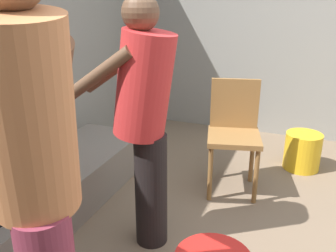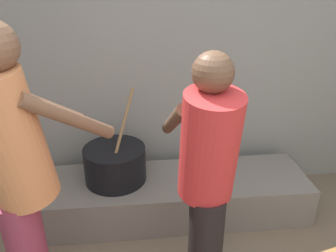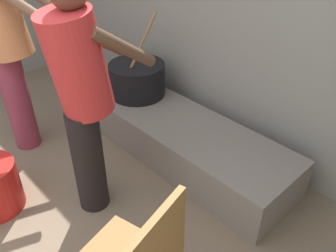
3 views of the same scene
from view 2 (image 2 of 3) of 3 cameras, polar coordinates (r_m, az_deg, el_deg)
The scene contains 5 objects.
block_enclosure_rear at distance 2.87m, azimuth 0.39°, elevation 11.86°, with size 5.00×0.20×2.40m, color gray.
hearth_ledge at distance 2.83m, azimuth 1.32°, elevation -11.57°, with size 2.11×0.60×0.33m, color slate.
cooking_pot_main at distance 2.69m, azimuth -8.88°, elevation -6.28°, with size 0.48×0.48×0.73m.
cook_in_red_shirt at distance 1.82m, azimuth 6.68°, elevation -8.08°, with size 0.38×0.66×1.51m.
cook_in_orange_shirt at distance 1.79m, azimuth -24.02°, elevation -7.09°, with size 0.72×0.70×1.67m.
Camera 2 is at (-0.31, -0.44, 1.84)m, focal length 36.23 mm.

